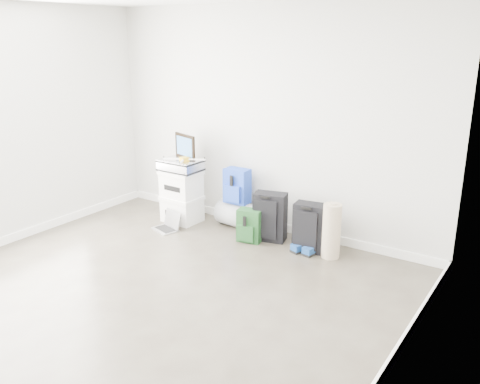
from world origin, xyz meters
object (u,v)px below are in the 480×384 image
Objects in this scene: large_suitcase at (270,217)px; carry_on at (309,227)px; laptop at (168,225)px; duffel_bag at (238,214)px; briefcase at (181,165)px; boxes_stack at (182,196)px.

large_suitcase is 1.04× the size of carry_on.
laptop is at bearing -175.37° from carry_on.
carry_on reaches higher than duffel_bag.
briefcase is 0.90× the size of carry_on.
briefcase is at bearing 114.94° from laptop.
carry_on is (0.53, -0.02, -0.01)m from large_suitcase.
laptop is at bearing -81.99° from briefcase.
briefcase is 0.96m from duffel_bag.
briefcase reaches higher than large_suitcase.
boxes_stack is at bearing 90.36° from briefcase.
boxes_stack is 0.78m from duffel_bag.
carry_on is (1.08, -0.18, 0.11)m from duffel_bag.
large_suitcase is at bearing 35.73° from laptop.
briefcase is at bearing -88.05° from boxes_stack.
briefcase is at bearing -156.71° from duffel_bag.
carry_on is at bearing 29.73° from laptop.
briefcase is 0.94× the size of duffel_bag.
duffel_bag is 1.41× the size of laptop.
laptop is at bearing -80.41° from boxes_stack.
laptop is (-0.68, -0.56, -0.11)m from duffel_bag.
boxes_stack is 1.80× the size of laptop.
carry_on is (1.81, 0.06, -0.06)m from boxes_stack.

